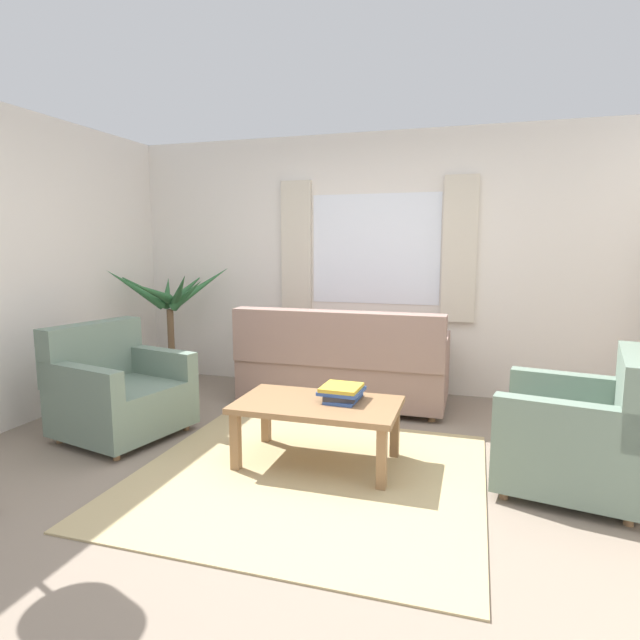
{
  "coord_description": "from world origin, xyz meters",
  "views": [
    {
      "loc": [
        1.0,
        -3.04,
        1.5
      ],
      "look_at": [
        -0.13,
        0.7,
        0.93
      ],
      "focal_mm": 29.19,
      "sensor_mm": 36.0,
      "label": 1
    }
  ],
  "objects_px": {
    "coffee_table": "(318,410)",
    "book_stack_on_table": "(342,393)",
    "couch": "(342,366)",
    "armchair_left": "(117,391)",
    "armchair_right": "(581,434)",
    "potted_plant": "(171,330)"
  },
  "relations": [
    {
      "from": "coffee_table",
      "to": "book_stack_on_table",
      "type": "height_order",
      "value": "book_stack_on_table"
    },
    {
      "from": "armchair_left",
      "to": "potted_plant",
      "type": "height_order",
      "value": "potted_plant"
    },
    {
      "from": "potted_plant",
      "to": "couch",
      "type": "bearing_deg",
      "value": -3.91
    },
    {
      "from": "armchair_right",
      "to": "book_stack_on_table",
      "type": "height_order",
      "value": "armchair_right"
    },
    {
      "from": "book_stack_on_table",
      "to": "armchair_right",
      "type": "bearing_deg",
      "value": 0.77
    },
    {
      "from": "couch",
      "to": "coffee_table",
      "type": "height_order",
      "value": "couch"
    },
    {
      "from": "armchair_left",
      "to": "armchair_right",
      "type": "distance_m",
      "value": 3.32
    },
    {
      "from": "couch",
      "to": "armchair_right",
      "type": "relative_size",
      "value": 1.95
    },
    {
      "from": "couch",
      "to": "potted_plant",
      "type": "relative_size",
      "value": 1.45
    },
    {
      "from": "couch",
      "to": "book_stack_on_table",
      "type": "height_order",
      "value": "couch"
    },
    {
      "from": "coffee_table",
      "to": "armchair_left",
      "type": "bearing_deg",
      "value": 177.54
    },
    {
      "from": "armchair_left",
      "to": "book_stack_on_table",
      "type": "bearing_deg",
      "value": -76.49
    },
    {
      "from": "coffee_table",
      "to": "couch",
      "type": "bearing_deg",
      "value": 97.22
    },
    {
      "from": "armchair_right",
      "to": "coffee_table",
      "type": "bearing_deg",
      "value": -75.56
    },
    {
      "from": "armchair_right",
      "to": "potted_plant",
      "type": "distance_m",
      "value": 3.98
    },
    {
      "from": "couch",
      "to": "armchair_left",
      "type": "distance_m",
      "value": 1.97
    },
    {
      "from": "armchair_right",
      "to": "potted_plant",
      "type": "height_order",
      "value": "potted_plant"
    },
    {
      "from": "couch",
      "to": "armchair_right",
      "type": "height_order",
      "value": "couch"
    },
    {
      "from": "coffee_table",
      "to": "book_stack_on_table",
      "type": "relative_size",
      "value": 3.51
    },
    {
      "from": "couch",
      "to": "armchair_left",
      "type": "bearing_deg",
      "value": 40.35
    },
    {
      "from": "armchair_right",
      "to": "potted_plant",
      "type": "xyz_separation_m",
      "value": [
        -3.73,
        1.37,
        0.24
      ]
    },
    {
      "from": "armchair_left",
      "to": "book_stack_on_table",
      "type": "height_order",
      "value": "armchair_left"
    }
  ]
}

